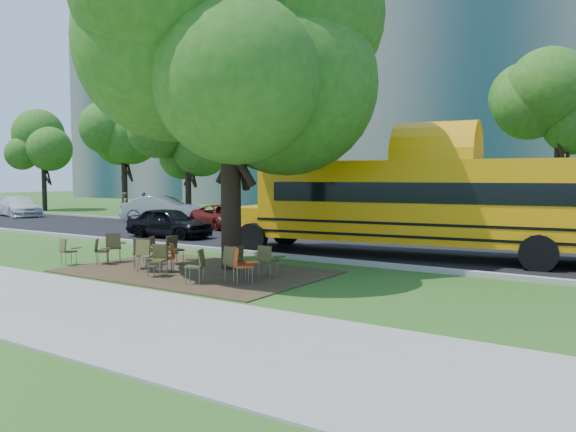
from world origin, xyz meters
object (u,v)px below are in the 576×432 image
Objects in this scene: chair_8 at (114,245)px; chair_9 at (149,247)px; chair_1 at (100,249)px; bg_car_silver at (163,209)px; chair_2 at (142,250)px; main_tree at (230,72)px; pedestrian_b at (124,204)px; chair_5 at (157,257)px; bg_car_white at (19,206)px; chair_12 at (240,258)px; black_car at (169,223)px; chair_7 at (241,262)px; chair_10 at (173,247)px; school_bus at (433,202)px; chair_0 at (67,249)px; chair_11 at (164,255)px; chair_4 at (147,252)px; chair_13 at (268,258)px; pedestrian_a at (144,204)px; bg_car_red at (222,217)px; chair_6 at (197,263)px; chair_3 at (168,255)px; chair_14 at (234,261)px.

chair_8 is 1.07× the size of chair_9.
bg_car_silver is (-9.65, 11.83, 0.28)m from chair_1.
main_tree is at bearing -16.60° from chair_2.
chair_8 is at bearing 33.48° from pedestrian_b.
chair_9 is (-1.63, 1.24, 0.01)m from chair_5.
chair_12 is at bearing -94.04° from bg_car_white.
chair_5 is at bearing -140.50° from black_car.
chair_7 reaches higher than chair_10.
school_bus is 28.95m from bg_car_white.
bg_car_white reaches higher than chair_10.
chair_9 reaches higher than chair_0.
black_car is (-6.16, 6.28, 0.15)m from chair_11.
chair_4 is 0.24× the size of black_car.
main_tree is 11.61× the size of chair_12.
chair_12 is 0.17× the size of bg_car_white.
school_bus reaches higher than chair_13.
chair_8 is 0.57× the size of pedestrian_a.
bg_car_red is at bearing -0.78° from chair_9.
chair_0 is 1.03× the size of chair_1.
chair_12 is (-0.84, 1.02, -0.09)m from chair_7.
chair_8 is at bearing 75.46° from chair_9.
black_car is 2.44× the size of pedestrian_b.
chair_6 is 1.01× the size of chair_10.
black_car is at bearing 166.54° from chair_1.
pedestrian_b is (-15.97, 14.46, 0.31)m from chair_1.
chair_10 reaches higher than chair_12.
chair_6 is at bearing -44.50° from chair_11.
school_bus is at bearing 56.18° from pedestrian_b.
chair_6 is at bearing 38.03° from pedestrian_b.
chair_3 is at bearing -147.98° from chair_7.
chair_4 is 0.20× the size of bg_car_white.
chair_2 is 0.57× the size of pedestrian_b.
pedestrian_b is (-12.46, 8.19, 0.13)m from black_car.
chair_14 is (3.45, -0.19, 0.01)m from chair_2.
pedestrian_a is at bearing -112.29° from chair_12.
black_car is at bearing 122.54° from chair_0.
chair_11 is 0.94× the size of chair_13.
chair_3 is 2.04m from chair_12.
chair_14 is (2.51, -0.13, 0.07)m from chair_11.
black_car reaches higher than chair_12.
chair_7 reaches higher than chair_11.
chair_10 is at bearing 36.33° from chair_2.
bg_car_white is (-28.71, 3.55, -1.11)m from school_bus.
chair_3 is 0.91× the size of chair_13.
chair_0 is at bearing 43.68° from chair_3.
chair_1 is 20.87m from pedestrian_a.
chair_14 is 19.04m from bg_car_silver.
school_bus is at bearing -145.78° from chair_5.
chair_4 is 2.28m from chair_6.
school_bus reaches higher than chair_11.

